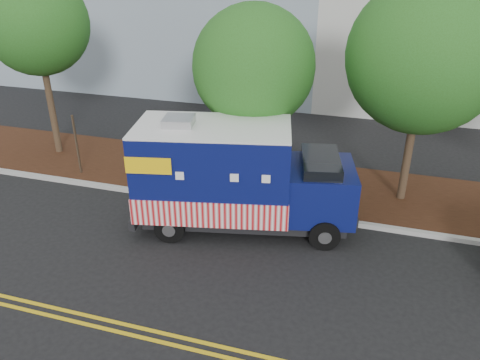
% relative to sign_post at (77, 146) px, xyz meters
% --- Properties ---
extents(ground, '(120.00, 120.00, 0.00)m').
position_rel_sign_post_xyz_m(ground, '(5.09, -2.04, -1.20)').
color(ground, black).
rests_on(ground, ground).
extents(curb, '(120.00, 0.18, 0.15)m').
position_rel_sign_post_xyz_m(curb, '(5.09, -0.64, -1.12)').
color(curb, '#9E9E99').
rests_on(curb, ground).
extents(mulch_strip, '(120.00, 4.00, 0.15)m').
position_rel_sign_post_xyz_m(mulch_strip, '(5.09, 1.46, -1.12)').
color(mulch_strip, black).
rests_on(mulch_strip, ground).
extents(centerline_near, '(120.00, 0.10, 0.01)m').
position_rel_sign_post_xyz_m(centerline_near, '(5.09, -6.49, -1.19)').
color(centerline_near, gold).
rests_on(centerline_near, ground).
extents(centerline_far, '(120.00, 0.10, 0.01)m').
position_rel_sign_post_xyz_m(centerline_far, '(5.09, -6.74, -1.19)').
color(centerline_far, gold).
rests_on(centerline_far, ground).
extents(tree_a, '(3.84, 3.84, 7.17)m').
position_rel_sign_post_xyz_m(tree_a, '(-2.09, 1.56, 4.03)').
color(tree_a, '#38281C').
rests_on(tree_a, ground).
extents(tree_b, '(3.91, 3.91, 6.30)m').
position_rel_sign_post_xyz_m(tree_b, '(6.43, 0.84, 3.13)').
color(tree_b, '#38281C').
rests_on(tree_b, ground).
extents(tree_c, '(4.60, 4.60, 7.15)m').
position_rel_sign_post_xyz_m(tree_c, '(11.46, 1.41, 3.64)').
color(tree_c, '#38281C').
rests_on(tree_c, ground).
extents(sign_post, '(0.06, 0.06, 2.40)m').
position_rel_sign_post_xyz_m(sign_post, '(0.00, 0.00, 0.00)').
color(sign_post, '#473828').
rests_on(sign_post, ground).
extents(food_truck, '(6.84, 3.66, 3.43)m').
position_rel_sign_post_xyz_m(food_truck, '(6.50, -1.63, 0.35)').
color(food_truck, black).
rests_on(food_truck, ground).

